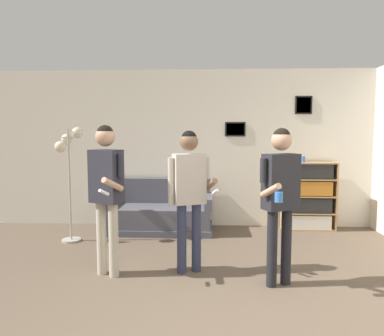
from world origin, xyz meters
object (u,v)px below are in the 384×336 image
at_px(person_player_foreground_center, 189,186).
at_px(bottle_on_floor, 110,236).
at_px(bookshelf, 308,196).
at_px(person_player_foreground_left, 106,184).
at_px(floor_lamp, 69,157).
at_px(person_watcher_holding_cup, 281,190).
at_px(couch, 158,214).
at_px(drinking_cup, 303,159).

distance_m(person_player_foreground_center, bottle_on_floor, 1.90).
bearing_deg(bookshelf, person_player_foreground_left, -142.49).
bearing_deg(floor_lamp, person_watcher_holding_cup, -27.92).
bearing_deg(person_player_foreground_left, floor_lamp, 125.14).
xyz_separation_m(couch, bookshelf, (2.51, 0.20, 0.28)).
distance_m(person_player_foreground_center, person_watcher_holding_cup, 1.04).
height_order(bookshelf, person_player_foreground_left, person_player_foreground_left).
bearing_deg(drinking_cup, person_player_foreground_left, -141.37).
bearing_deg(person_player_foreground_left, drinking_cup, 38.63).
distance_m(floor_lamp, drinking_cup, 3.73).
relative_size(floor_lamp, drinking_cup, 18.01).
bearing_deg(couch, person_player_foreground_center, -71.36).
distance_m(bookshelf, person_player_foreground_left, 3.59).
xyz_separation_m(person_player_foreground_left, person_player_foreground_center, (0.93, 0.14, -0.04)).
xyz_separation_m(couch, bottle_on_floor, (-0.62, -0.71, -0.18)).
relative_size(person_player_foreground_left, person_player_foreground_center, 1.04).
bearing_deg(bottle_on_floor, couch, 48.77).
height_order(couch, floor_lamp, floor_lamp).
relative_size(person_watcher_holding_cup, drinking_cup, 17.71).
relative_size(person_player_foreground_center, person_watcher_holding_cup, 0.99).
height_order(bottle_on_floor, drinking_cup, drinking_cup).
bearing_deg(bottle_on_floor, drinking_cup, 16.78).
height_order(person_player_foreground_left, drinking_cup, person_player_foreground_left).
distance_m(couch, floor_lamp, 1.71).
bearing_deg(person_player_foreground_center, bookshelf, 46.92).
bearing_deg(floor_lamp, bottle_on_floor, -4.20).
height_order(couch, drinking_cup, drinking_cup).
bearing_deg(person_watcher_holding_cup, person_player_foreground_center, 161.07).
xyz_separation_m(bookshelf, floor_lamp, (-3.74, -0.87, 0.70)).
distance_m(person_watcher_holding_cup, drinking_cup, 2.50).
relative_size(person_player_foreground_left, drinking_cup, 18.08).
height_order(floor_lamp, bottle_on_floor, floor_lamp).
xyz_separation_m(bookshelf, bottle_on_floor, (-3.14, -0.91, -0.46)).
bearing_deg(drinking_cup, couch, -175.22).
distance_m(floor_lamp, person_player_foreground_left, 1.60).
height_order(bookshelf, person_watcher_holding_cup, person_watcher_holding_cup).
bearing_deg(couch, bookshelf, 4.57).
distance_m(person_player_foreground_center, drinking_cup, 2.71).
xyz_separation_m(bookshelf, person_watcher_holding_cup, (-0.92, -2.36, 0.47)).
xyz_separation_m(bookshelf, person_player_foreground_left, (-2.82, -2.17, 0.49)).
relative_size(bookshelf, person_watcher_holding_cup, 0.68).
relative_size(bottle_on_floor, drinking_cup, 2.82).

